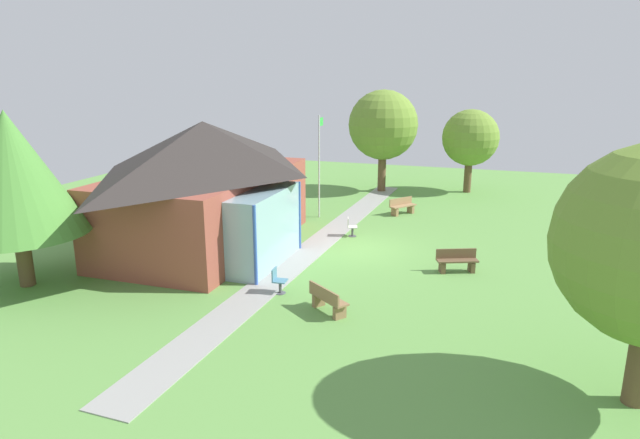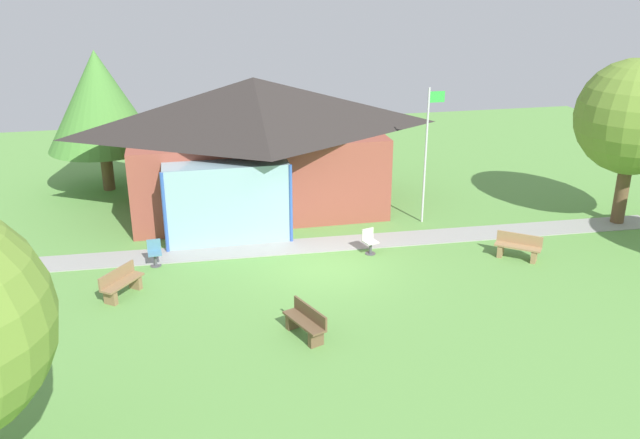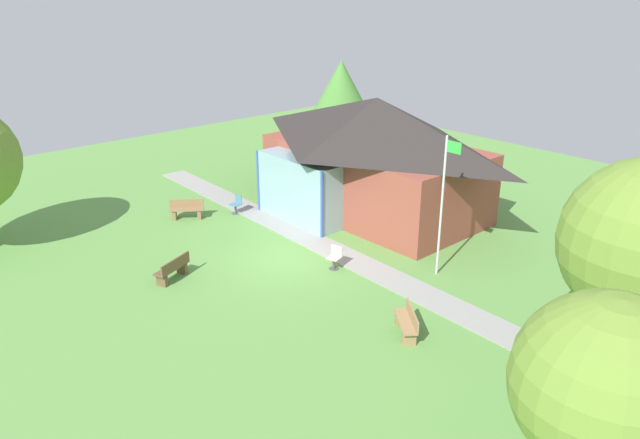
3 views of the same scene
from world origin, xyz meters
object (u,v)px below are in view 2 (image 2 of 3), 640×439
at_px(flagpole, 427,149).
at_px(bench_mid_left, 121,283).
at_px(patio_chair_west, 155,253).
at_px(tree_east_hedge, 634,118).
at_px(bench_front_center, 306,323).
at_px(patio_chair_lawn_spare, 370,242).
at_px(pavilion, 254,143).
at_px(bench_mid_right, 518,247).
at_px(tree_behind_pavilion_left, 99,100).

height_order(flagpole, bench_mid_left, flagpole).
distance_m(flagpole, patio_chair_west, 10.43).
bearing_deg(tree_east_hedge, patio_chair_west, -179.27).
bearing_deg(bench_front_center, patio_chair_lawn_spare, -55.05).
distance_m(flagpole, bench_front_center, 9.79).
height_order(pavilion, patio_chair_lawn_spare, pavilion).
distance_m(flagpole, bench_mid_right, 4.99).
distance_m(bench_mid_left, tree_behind_pavilion_left, 11.15).
distance_m(bench_front_center, tree_east_hedge, 14.84).
bearing_deg(tree_behind_pavilion_left, bench_front_center, -66.66).
bearing_deg(tree_behind_pavilion_left, bench_mid_left, -83.95).
xyz_separation_m(pavilion, bench_mid_right, (7.94, -6.75, -2.32)).
distance_m(bench_mid_right, tree_east_hedge, 6.84).
height_order(bench_mid_left, patio_chair_lawn_spare, patio_chair_lawn_spare).
bearing_deg(tree_behind_pavilion_left, tree_east_hedge, -23.31).
distance_m(tree_east_hedge, tree_behind_pavilion_left, 20.96).
bearing_deg(bench_front_center, flagpole, -61.42).
bearing_deg(bench_front_center, patio_chair_west, 13.93).
bearing_deg(bench_mid_right, pavilion, -2.52).
height_order(bench_mid_left, patio_chair_west, patio_chair_west).
bearing_deg(pavilion, tree_behind_pavilion_left, 147.60).
bearing_deg(tree_behind_pavilion_left, patio_chair_west, -76.38).
xyz_separation_m(bench_mid_left, patio_chair_lawn_spare, (8.08, 1.46, 0.01)).
distance_m(flagpole, bench_mid_left, 11.85).
distance_m(pavilion, tree_east_hedge, 14.07).
relative_size(bench_front_center, patio_chair_west, 1.81).
relative_size(flagpole, tree_behind_pavilion_left, 0.86).
height_order(tree_east_hedge, tree_behind_pavilion_left, tree_east_hedge).
xyz_separation_m(bench_mid_right, tree_east_hedge, (5.32, 2.25, 3.66)).
distance_m(bench_mid_right, patio_chair_lawn_spare, 4.95).
bearing_deg(bench_front_center, tree_east_hedge, -88.89).
height_order(pavilion, bench_front_center, pavilion).
bearing_deg(bench_mid_right, tree_east_hedge, -119.26).
height_order(bench_mid_right, tree_behind_pavilion_left, tree_behind_pavilion_left).
distance_m(bench_mid_left, bench_front_center, 5.99).
xyz_separation_m(bench_mid_left, bench_front_center, (4.91, -3.43, 0.00)).
bearing_deg(bench_mid_left, flagpole, 146.66).
bearing_deg(patio_chair_lawn_spare, bench_mid_right, 146.42).
height_order(patio_chair_west, tree_behind_pavilion_left, tree_behind_pavilion_left).
bearing_deg(patio_chair_west, bench_mid_right, 166.04).
height_order(flagpole, bench_mid_right, flagpole).
bearing_deg(bench_mid_right, patio_chair_west, 28.11).
height_order(bench_mid_left, tree_behind_pavilion_left, tree_behind_pavilion_left).
bearing_deg(tree_east_hedge, tree_behind_pavilion_left, 156.69).
xyz_separation_m(bench_mid_right, bench_front_center, (-7.90, -3.42, 0.00)).
relative_size(flagpole, bench_mid_left, 3.51).
relative_size(pavilion, bench_mid_right, 7.26).
bearing_deg(bench_mid_right, patio_chair_lawn_spare, 20.52).
relative_size(bench_front_center, tree_east_hedge, 0.25).
xyz_separation_m(pavilion, tree_behind_pavilion_left, (-5.98, 3.79, 1.19)).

